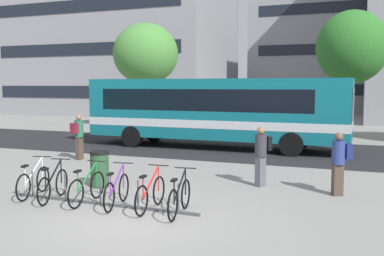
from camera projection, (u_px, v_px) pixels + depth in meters
name	position (u px, v px, depth m)	size (l,w,h in m)	color
ground	(131.00, 220.00, 9.60)	(200.00, 200.00, 0.00)	gray
bus_lane_asphalt	(251.00, 150.00, 19.96)	(80.00, 7.20, 0.01)	#232326
city_bus	(216.00, 110.00, 20.38)	(12.06, 2.74, 3.20)	#0F6070
bike_rack	(101.00, 201.00, 10.77)	(5.18, 0.12, 0.70)	#47474C
parked_bicycle_white_0	(34.00, 182.00, 11.57)	(0.56, 1.70, 0.99)	black
parked_bicycle_black_1	(53.00, 185.00, 11.17)	(0.59, 1.69, 0.99)	black
parked_bicycle_green_2	(87.00, 188.00, 10.89)	(0.52, 1.72, 0.99)	black
parked_bicycle_purple_3	(117.00, 191.00, 10.59)	(0.53, 1.70, 0.99)	black
parked_bicycle_red_4	(150.00, 194.00, 10.28)	(0.52, 1.72, 0.99)	black
parked_bicycle_black_5	(180.00, 198.00, 9.92)	(0.52, 1.72, 0.99)	black
commuter_black_pack_0	(261.00, 152.00, 12.67)	(0.52, 0.60, 1.73)	#565660
commuter_navy_pack_1	(339.00, 159.00, 11.61)	(0.60, 0.51, 1.68)	#47382D
commuter_maroon_pack_3	(78.00, 134.00, 17.21)	(0.38, 0.55, 1.77)	#47382D
trash_bin	(100.00, 169.00, 12.65)	(0.55, 0.55, 1.03)	#284C2D
street_tree_0	(146.00, 54.00, 29.73)	(4.38, 4.38, 7.07)	brown
street_tree_1	(352.00, 47.00, 24.60)	(3.93, 3.93, 7.07)	brown
building_left_wing	(120.00, 20.00, 45.44)	(21.57, 13.28, 19.15)	gray
building_centre_block	(348.00, 38.00, 49.45)	(19.76, 13.02, 16.32)	gray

